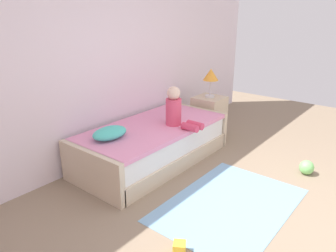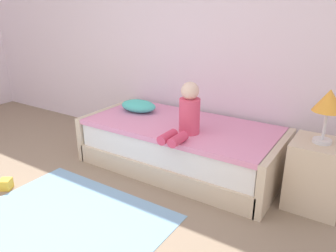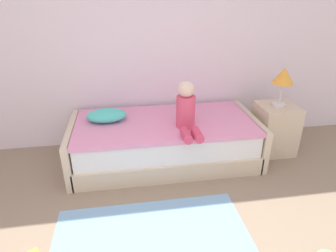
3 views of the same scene
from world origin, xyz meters
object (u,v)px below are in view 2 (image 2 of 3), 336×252
nightstand (316,175)px  table_lamp (329,103)px  toy_block (6,184)px  pillow (138,106)px  bed (181,146)px  child_figure (187,114)px

nightstand → table_lamp: 0.64m
table_lamp → toy_block: (-2.52, -1.31, -0.89)m
nightstand → pillow: (-1.99, 0.11, 0.26)m
toy_block → table_lamp: bearing=27.4°
table_lamp → pillow: 2.02m
bed → toy_block: size_ratio=20.49×
table_lamp → bed: bearing=179.6°
nightstand → toy_block: (-2.52, -1.31, -0.25)m
nightstand → pillow: bearing=176.9°
table_lamp → child_figure: 1.19m
bed → child_figure: child_figure is taller
table_lamp → pillow: size_ratio=1.02×
child_figure → pillow: size_ratio=1.16×
pillow → toy_block: bearing=-110.6°
toy_block → nightstand: bearing=27.4°
child_figure → table_lamp: bearing=10.8°
table_lamp → toy_block: size_ratio=4.37×
table_lamp → child_figure: table_lamp is taller
bed → toy_block: (-1.17, -1.32, -0.19)m
table_lamp → child_figure: size_ratio=0.88×
pillow → toy_block: (-0.53, -1.42, -0.51)m
nightstand → child_figure: size_ratio=1.18×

